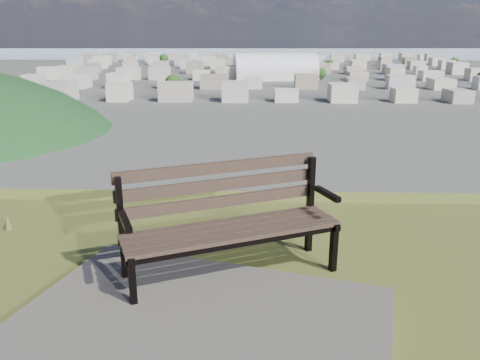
{
  "coord_description": "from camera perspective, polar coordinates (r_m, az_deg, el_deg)",
  "views": [
    {
      "loc": [
        -1.14,
        -1.76,
        27.09
      ],
      "look_at": [
        -1.33,
        4.0,
        25.3
      ],
      "focal_mm": 35.0,
      "sensor_mm": 36.0,
      "label": 1
    }
  ],
  "objects": [
    {
      "name": "arena",
      "position": [
        304.75,
        4.26,
        13.06
      ],
      "size": [
        54.44,
        29.97,
        21.77
      ],
      "rotation": [
        0.0,
        0.0,
        0.17
      ],
      "color": "silver",
      "rests_on": "ground"
    },
    {
      "name": "park_bench",
      "position": [
        4.16,
        -1.48,
        -4.29
      ],
      "size": [
        1.98,
        1.31,
        1.0
      ],
      "rotation": [
        0.0,
        0.0,
        0.41
      ],
      "color": "#423026",
      "rests_on": "hilltop_mesa"
    },
    {
      "name": "bay_water",
      "position": [
        902.17,
        2.07,
        15.51
      ],
      "size": [
        2400.0,
        700.0,
        0.12
      ],
      "primitive_type": "cube",
      "color": "#8CA3B2",
      "rests_on": "ground"
    },
    {
      "name": "far_hills",
      "position": [
        1405.96,
        -0.54,
        17.17
      ],
      "size": [
        2050.0,
        340.0,
        60.0
      ],
      "color": "#94A7B8",
      "rests_on": "ground"
    },
    {
      "name": "city_blocks",
      "position": [
        396.91,
        2.14,
        13.82
      ],
      "size": [
        395.0,
        361.0,
        7.0
      ],
      "color": "beige",
      "rests_on": "ground"
    },
    {
      "name": "city_trees",
      "position": [
        322.52,
        -2.65,
        13.26
      ],
      "size": [
        406.52,
        387.2,
        9.98
      ],
      "color": "#2F1E17",
      "rests_on": "ground"
    }
  ]
}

